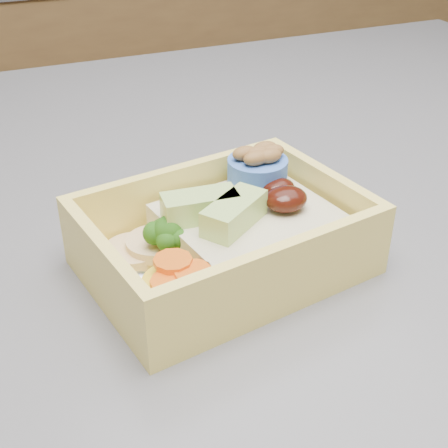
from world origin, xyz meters
name	(u,v)px	position (x,y,z in m)	size (l,w,h in m)	color
bento_box	(229,235)	(-0.06, -0.25, 0.95)	(0.22, 0.18, 0.07)	#FBE167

